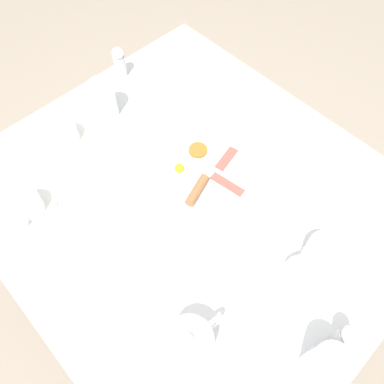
{
  "coord_description": "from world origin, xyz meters",
  "views": [
    {
      "loc": [
        -0.38,
        -0.4,
        1.65
      ],
      "look_at": [
        0.0,
        0.0,
        0.73
      ],
      "focal_mm": 35.0,
      "sensor_mm": 36.0,
      "label": 1
    }
  ],
  "objects_px": {
    "teacup_with_saucer_right": "(29,206)",
    "fork_by_plate": "(70,257)",
    "knife_by_plate": "(241,103)",
    "breakfast_plate": "(205,173)",
    "spoon_for_tea": "(191,75)",
    "salt_grinder": "(120,62)",
    "teapot_far": "(324,257)",
    "water_glass_short": "(324,365)",
    "water_glass_tall": "(104,99)",
    "pepper_grinder": "(346,337)",
    "teapot_near": "(190,343)",
    "teacup_with_saucer_left": "(66,135)"
  },
  "relations": [
    {
      "from": "teapot_near",
      "to": "salt_grinder",
      "type": "xyz_separation_m",
      "value": [
        0.45,
        0.83,
        0.01
      ]
    },
    {
      "from": "salt_grinder",
      "to": "fork_by_plate",
      "type": "bearing_deg",
      "value": -139.69
    },
    {
      "from": "teacup_with_saucer_right",
      "to": "pepper_grinder",
      "type": "bearing_deg",
      "value": -67.47
    },
    {
      "from": "water_glass_tall",
      "to": "pepper_grinder",
      "type": "xyz_separation_m",
      "value": [
        -0.04,
        -0.95,
        -0.01
      ]
    },
    {
      "from": "teapot_near",
      "to": "water_glass_short",
      "type": "height_order",
      "value": "water_glass_short"
    },
    {
      "from": "water_glass_tall",
      "to": "teapot_far",
      "type": "bearing_deg",
      "value": -84.28
    },
    {
      "from": "teacup_with_saucer_right",
      "to": "fork_by_plate",
      "type": "xyz_separation_m",
      "value": [
        -0.0,
        -0.19,
        -0.03
      ]
    },
    {
      "from": "water_glass_tall",
      "to": "pepper_grinder",
      "type": "bearing_deg",
      "value": -92.69
    },
    {
      "from": "breakfast_plate",
      "to": "knife_by_plate",
      "type": "xyz_separation_m",
      "value": [
        0.29,
        0.12,
        -0.01
      ]
    },
    {
      "from": "teapot_far",
      "to": "fork_by_plate",
      "type": "bearing_deg",
      "value": 169.86
    },
    {
      "from": "teapot_near",
      "to": "knife_by_plate",
      "type": "height_order",
      "value": "teapot_near"
    },
    {
      "from": "teacup_with_saucer_left",
      "to": "water_glass_short",
      "type": "relative_size",
      "value": 0.94
    },
    {
      "from": "breakfast_plate",
      "to": "teapot_far",
      "type": "relative_size",
      "value": 1.78
    },
    {
      "from": "knife_by_plate",
      "to": "fork_by_plate",
      "type": "bearing_deg",
      "value": -175.17
    },
    {
      "from": "teacup_with_saucer_left",
      "to": "fork_by_plate",
      "type": "bearing_deg",
      "value": -123.38
    },
    {
      "from": "pepper_grinder",
      "to": "teacup_with_saucer_right",
      "type": "bearing_deg",
      "value": 112.53
    },
    {
      "from": "teapot_far",
      "to": "spoon_for_tea",
      "type": "xyz_separation_m",
      "value": [
        0.25,
        0.74,
        -0.05
      ]
    },
    {
      "from": "salt_grinder",
      "to": "teapot_far",
      "type": "bearing_deg",
      "value": -94.34
    },
    {
      "from": "breakfast_plate",
      "to": "pepper_grinder",
      "type": "height_order",
      "value": "pepper_grinder"
    },
    {
      "from": "breakfast_plate",
      "to": "teacup_with_saucer_right",
      "type": "bearing_deg",
      "value": 150.53
    },
    {
      "from": "teacup_with_saucer_right",
      "to": "water_glass_tall",
      "type": "xyz_separation_m",
      "value": [
        0.38,
        0.15,
        0.04
      ]
    },
    {
      "from": "water_glass_short",
      "to": "fork_by_plate",
      "type": "relative_size",
      "value": 0.85
    },
    {
      "from": "teapot_far",
      "to": "spoon_for_tea",
      "type": "bearing_deg",
      "value": 106.78
    },
    {
      "from": "breakfast_plate",
      "to": "pepper_grinder",
      "type": "bearing_deg",
      "value": -101.02
    },
    {
      "from": "teapot_far",
      "to": "spoon_for_tea",
      "type": "distance_m",
      "value": 0.78
    },
    {
      "from": "teacup_with_saucer_left",
      "to": "fork_by_plate",
      "type": "xyz_separation_m",
      "value": [
        -0.22,
        -0.33,
        -0.03
      ]
    },
    {
      "from": "salt_grinder",
      "to": "spoon_for_tea",
      "type": "xyz_separation_m",
      "value": [
        0.18,
        -0.17,
        -0.06
      ]
    },
    {
      "from": "salt_grinder",
      "to": "fork_by_plate",
      "type": "xyz_separation_m",
      "value": [
        -0.53,
        -0.45,
        -0.06
      ]
    },
    {
      "from": "teacup_with_saucer_right",
      "to": "knife_by_plate",
      "type": "bearing_deg",
      "value": -9.83
    },
    {
      "from": "teapot_near",
      "to": "pepper_grinder",
      "type": "height_order",
      "value": "teapot_near"
    },
    {
      "from": "teapot_far",
      "to": "knife_by_plate",
      "type": "distance_m",
      "value": 0.6
    },
    {
      "from": "breakfast_plate",
      "to": "knife_by_plate",
      "type": "bearing_deg",
      "value": 22.41
    },
    {
      "from": "teacup_with_saucer_right",
      "to": "salt_grinder",
      "type": "relative_size",
      "value": 1.22
    },
    {
      "from": "breakfast_plate",
      "to": "teacup_with_saucer_left",
      "type": "bearing_deg",
      "value": 119.7
    },
    {
      "from": "pepper_grinder",
      "to": "knife_by_plate",
      "type": "relative_size",
      "value": 0.53
    },
    {
      "from": "breakfast_plate",
      "to": "water_glass_tall",
      "type": "xyz_separation_m",
      "value": [
        -0.06,
        0.39,
        0.06
      ]
    },
    {
      "from": "teapot_near",
      "to": "water_glass_tall",
      "type": "relative_size",
      "value": 1.48
    },
    {
      "from": "water_glass_short",
      "to": "salt_grinder",
      "type": "xyz_separation_m",
      "value": [
        0.28,
        1.06,
        -0.01
      ]
    },
    {
      "from": "teapot_near",
      "to": "spoon_for_tea",
      "type": "relative_size",
      "value": 1.39
    },
    {
      "from": "teacup_with_saucer_right",
      "to": "water_glass_short",
      "type": "distance_m",
      "value": 0.84
    },
    {
      "from": "teapot_near",
      "to": "water_glass_tall",
      "type": "bearing_deg",
      "value": -107.33
    },
    {
      "from": "teapot_near",
      "to": "teacup_with_saucer_left",
      "type": "relative_size",
      "value": 1.4
    },
    {
      "from": "knife_by_plate",
      "to": "spoon_for_tea",
      "type": "xyz_separation_m",
      "value": [
        -0.03,
        0.21,
        0.0
      ]
    },
    {
      "from": "water_glass_tall",
      "to": "fork_by_plate",
      "type": "relative_size",
      "value": 0.76
    },
    {
      "from": "teapot_near",
      "to": "knife_by_plate",
      "type": "bearing_deg",
      "value": -140.6
    },
    {
      "from": "water_glass_short",
      "to": "spoon_for_tea",
      "type": "relative_size",
      "value": 1.05
    },
    {
      "from": "breakfast_plate",
      "to": "spoon_for_tea",
      "type": "bearing_deg",
      "value": 51.66
    },
    {
      "from": "fork_by_plate",
      "to": "knife_by_plate",
      "type": "relative_size",
      "value": 0.81
    },
    {
      "from": "knife_by_plate",
      "to": "spoon_for_tea",
      "type": "bearing_deg",
      "value": 98.3
    },
    {
      "from": "salt_grinder",
      "to": "pepper_grinder",
      "type": "bearing_deg",
      "value": -100.37
    }
  ]
}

